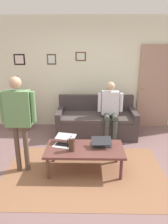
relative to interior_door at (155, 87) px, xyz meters
name	(u,v)px	position (x,y,z in m)	size (l,w,h in m)	color
ground_plane	(82,171)	(1.76, 2.11, -1.02)	(7.68, 7.68, 0.00)	#7F5F60
area_rug	(85,173)	(1.71, 2.18, -1.02)	(2.66, 1.76, 0.01)	#926244
back_wall	(84,74)	(1.76, -0.09, 0.33)	(7.04, 0.11, 2.70)	silver
interior_door	(155,87)	(0.00, 0.00, 0.00)	(0.82, 0.09, 2.05)	tan
couch	(96,122)	(1.47, 0.56, -0.72)	(1.80, 0.85, 0.88)	#3E3537
coffee_table	(85,150)	(1.71, 2.08, -0.65)	(1.29, 0.65, 0.41)	brown
laptop_left	(64,142)	(2.06, 1.96, -0.57)	(0.41, 0.41, 0.13)	silver
laptop_center	(101,143)	(1.44, 1.99, -0.57)	(0.35, 0.32, 0.15)	#28282D
french_press	(72,144)	(1.92, 2.18, -0.49)	(0.12, 0.10, 0.27)	#4C3323
side_shelf	(20,112)	(3.35, 0.27, -0.58)	(0.42, 0.32, 0.89)	#835B4D
flower_vase	(18,88)	(3.35, 0.27, 0.04)	(0.09, 0.09, 0.46)	#979497
person_standing	(18,113)	(2.75, 2.10, -0.01)	(0.56, 0.19, 1.59)	brown
person_seated	(110,107)	(1.17, 0.78, -0.30)	(0.55, 0.51, 1.28)	#424740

